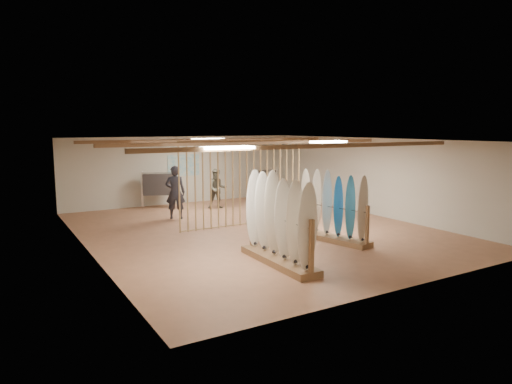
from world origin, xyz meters
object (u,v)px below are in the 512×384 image
clothing_rack_b (264,181)px  shopper_a (175,189)px  rack_right (332,218)px  shopper_b (217,186)px  rack_left (279,233)px  clothing_rack_a (160,184)px

clothing_rack_b → shopper_a: 4.44m
rack_right → shopper_a: shopper_a is taller
clothing_rack_b → shopper_b: size_ratio=0.83×
rack_right → clothing_rack_b: size_ratio=1.66×
clothing_rack_b → shopper_b: 2.15m
shopper_a → rack_left: bearing=120.3°
shopper_b → shopper_a: bearing=-133.3°
rack_left → clothing_rack_b: (4.14, 7.37, 0.22)m
clothing_rack_a → clothing_rack_b: size_ratio=0.99×
shopper_a → shopper_b: (2.16, 1.12, -0.17)m
clothing_rack_b → rack_right: bearing=-126.6°
shopper_a → clothing_rack_b: bearing=-137.0°
rack_left → clothing_rack_a: (0.05, 8.58, 0.21)m
clothing_rack_a → shopper_b: size_ratio=0.82×
rack_left → clothing_rack_a: size_ratio=1.84×
rack_left → rack_right: rack_left is taller
clothing_rack_b → shopper_b: bearing=156.9°
clothing_rack_a → shopper_b: (1.94, -1.18, -0.06)m
rack_left → shopper_a: rack_left is taller
shopper_a → shopper_b: size_ratio=1.19×
clothing_rack_a → shopper_a: size_ratio=0.69×
shopper_a → rack_right: bearing=146.0°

